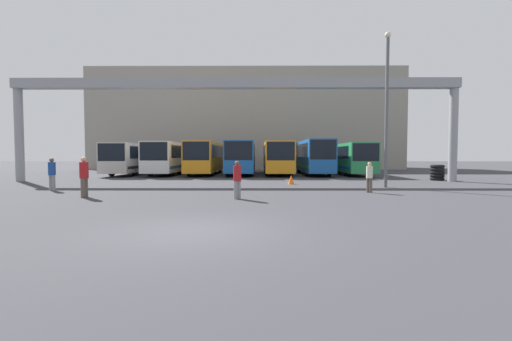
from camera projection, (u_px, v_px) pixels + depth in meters
ground_plane at (192, 231)px, 8.69m from camera, size 200.00×200.00×0.00m
building_backdrop at (247, 122)px, 51.34m from camera, size 42.99×12.00×13.73m
overhead_gantry at (235, 95)px, 24.94m from camera, size 32.50×0.80×7.50m
bus_slot_0 at (136, 157)px, 34.74m from camera, size 2.54×11.65×3.04m
bus_slot_1 at (172, 156)px, 34.97m from camera, size 2.59×12.16×3.15m
bus_slot_2 at (206, 156)px, 34.35m from camera, size 2.50×10.97×3.19m
bus_slot_3 at (241, 156)px, 34.16m from camera, size 2.62×10.64×3.22m
bus_slot_4 at (277, 156)px, 34.80m from camera, size 2.60×11.98×3.17m
bus_slot_5 at (313, 155)px, 34.41m from camera, size 2.43×11.24×3.34m
bus_slot_6 at (347, 157)px, 35.02m from camera, size 2.48×12.50×3.04m
pedestrian_near_left at (237, 179)px, 15.03m from camera, size 0.35×0.35×1.69m
pedestrian_near_right at (52, 173)px, 18.62m from camera, size 0.37×0.37×1.78m
pedestrian_mid_left at (84, 176)px, 15.59m from camera, size 0.39×0.39×1.86m
pedestrian_far_center at (369, 176)px, 17.62m from camera, size 0.33×0.33×1.58m
traffic_cone at (291, 180)px, 22.75m from camera, size 0.43×0.43×0.60m
tire_stack at (437, 173)px, 26.22m from camera, size 1.04×1.04×1.20m
lamp_post at (387, 104)px, 20.24m from camera, size 0.36×0.36×9.18m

